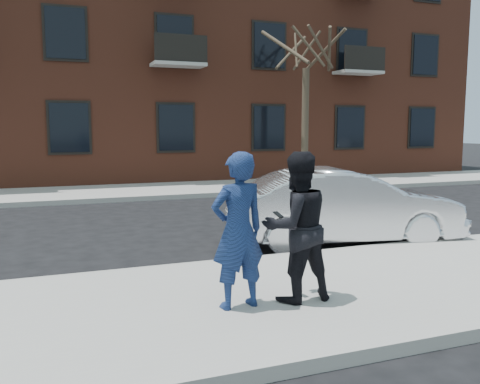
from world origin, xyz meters
name	(u,v)px	position (x,y,z in m)	size (l,w,h in m)	color
ground	(386,284)	(0.00, 0.00, 0.00)	(100.00, 100.00, 0.00)	black
near_sidewalk	(397,284)	(0.00, -0.25, 0.07)	(50.00, 3.50, 0.15)	#999791
near_curb	(330,254)	(0.00, 1.55, 0.07)	(50.00, 0.10, 0.15)	#999691
far_sidewalk	(186,189)	(0.00, 11.25, 0.07)	(50.00, 3.50, 0.15)	#999791
far_curb	(200,196)	(0.00, 9.45, 0.07)	(50.00, 0.10, 0.15)	#999691
apartment_building	(189,43)	(2.00, 18.00, 6.16)	(24.30, 10.30, 12.30)	brown
street_tree	(306,35)	(4.50, 11.00, 5.52)	(3.60, 3.60, 6.80)	#372C20
silver_sedan	(343,206)	(0.78, 2.40, 0.72)	(1.53, 4.39, 1.45)	silver
man_hoodie	(238,231)	(-2.45, -0.51, 1.05)	(0.71, 0.53, 1.81)	navy
man_peacoat	(296,227)	(-1.71, -0.52, 1.05)	(0.90, 0.72, 1.79)	black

